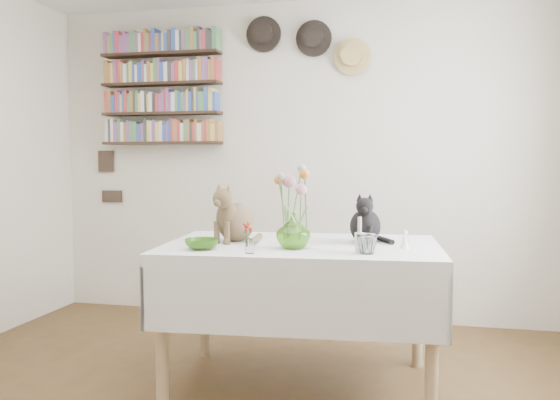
% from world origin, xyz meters
% --- Properties ---
extents(room, '(4.08, 4.58, 2.58)m').
position_xyz_m(room, '(0.00, 0.00, 1.25)').
color(room, brown).
rests_on(room, ground).
extents(dining_table, '(1.57, 1.07, 0.80)m').
position_xyz_m(dining_table, '(0.33, 0.81, 0.60)').
color(dining_table, white).
rests_on(dining_table, room).
extents(tabby_cat, '(0.31, 0.34, 0.34)m').
position_xyz_m(tabby_cat, '(-0.06, 0.84, 0.97)').
color(tabby_cat, brown).
rests_on(tabby_cat, dining_table).
extents(black_cat, '(0.20, 0.25, 0.29)m').
position_xyz_m(black_cat, '(0.66, 0.95, 0.94)').
color(black_cat, black).
rests_on(black_cat, dining_table).
extents(flower_vase, '(0.22, 0.22, 0.19)m').
position_xyz_m(flower_vase, '(0.32, 0.63, 0.90)').
color(flower_vase, '#86CE4B').
rests_on(flower_vase, dining_table).
extents(green_bowl, '(0.21, 0.21, 0.05)m').
position_xyz_m(green_bowl, '(-0.14, 0.50, 0.83)').
color(green_bowl, '#86CE4B').
rests_on(green_bowl, dining_table).
extents(drinking_glass, '(0.12, 0.12, 0.10)m').
position_xyz_m(drinking_glass, '(0.71, 0.54, 0.85)').
color(drinking_glass, white).
rests_on(drinking_glass, dining_table).
extents(candlestick, '(0.05, 0.05, 0.18)m').
position_xyz_m(candlestick, '(0.67, 0.58, 0.86)').
color(candlestick, white).
rests_on(candlestick, dining_table).
extents(berry_jar, '(0.04, 0.04, 0.18)m').
position_xyz_m(berry_jar, '(0.14, 0.43, 0.88)').
color(berry_jar, white).
rests_on(berry_jar, dining_table).
extents(porcelain_figurine, '(0.05, 0.05, 0.10)m').
position_xyz_m(porcelain_figurine, '(0.89, 0.77, 0.85)').
color(porcelain_figurine, white).
rests_on(porcelain_figurine, dining_table).
extents(flower_bouquet, '(0.17, 0.12, 0.39)m').
position_xyz_m(flower_bouquet, '(0.32, 0.64, 1.14)').
color(flower_bouquet, '#4C7233').
rests_on(flower_bouquet, flower_vase).
extents(bookshelf_unit, '(1.00, 0.16, 0.91)m').
position_xyz_m(bookshelf_unit, '(-1.10, 2.16, 1.84)').
color(bookshelf_unit, black).
rests_on(bookshelf_unit, room).
extents(wall_hats, '(0.98, 0.09, 0.48)m').
position_xyz_m(wall_hats, '(0.12, 2.19, 2.17)').
color(wall_hats, black).
rests_on(wall_hats, room).
extents(wall_art_plaques, '(0.21, 0.02, 0.44)m').
position_xyz_m(wall_art_plaques, '(-1.63, 2.23, 1.12)').
color(wall_art_plaques, '#38281E').
rests_on(wall_art_plaques, room).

